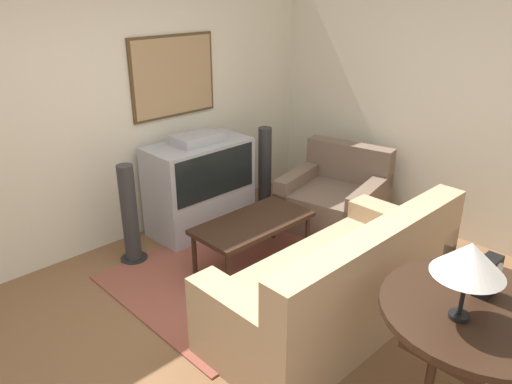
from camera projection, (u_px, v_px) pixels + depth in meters
ground_plane at (258, 340)px, 3.70m from camera, size 12.00×12.00×0.00m
wall_back at (99, 110)px, 4.59m from camera, size 12.00×0.10×2.70m
wall_right at (452, 104)px, 4.85m from camera, size 0.06×12.00×2.70m
area_rug at (251, 266)px, 4.65m from camera, size 2.36×1.72×0.01m
tv at (200, 185)px, 5.19m from camera, size 1.07×0.57×1.04m
couch at (339, 287)px, 3.77m from camera, size 2.07×0.93×0.93m
armchair at (335, 200)px, 5.37m from camera, size 1.10×1.14×0.83m
coffee_table at (253, 225)px, 4.52m from camera, size 1.10×0.55×0.46m
console_table at (479, 319)px, 2.75m from camera, size 1.08×1.08×0.81m
table_lamp at (470, 260)px, 2.51m from camera, size 0.37×0.37×0.45m
mantel_clock at (488, 276)px, 2.81m from camera, size 0.15×0.10×0.24m
speaker_tower_left at (130, 217)px, 4.59m from camera, size 0.26×0.26×0.96m
speaker_tower_right at (265, 170)px, 5.71m from camera, size 0.26×0.26×0.96m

